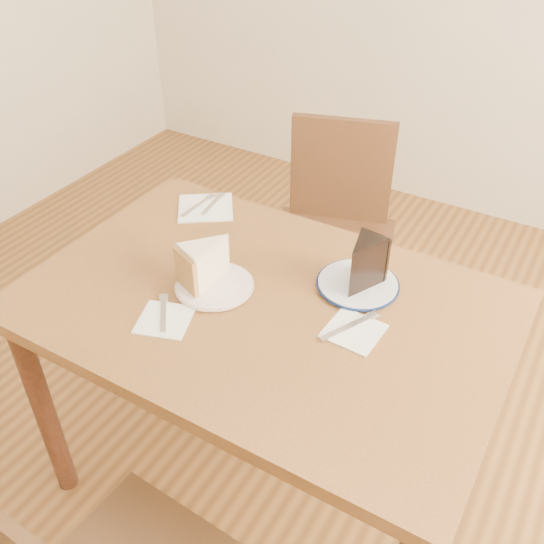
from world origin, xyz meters
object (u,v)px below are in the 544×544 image
at_px(plate_navy, 358,284).
at_px(carrot_cake, 209,263).
at_px(chocolate_cake, 362,267).
at_px(chair_far, 333,235).
at_px(table, 264,330).
at_px(plate_cream, 215,286).

relative_size(plate_navy, carrot_cake, 1.63).
relative_size(plate_navy, chocolate_cake, 1.66).
distance_m(chair_far, plate_navy, 0.67).
bearing_deg(plate_navy, table, -135.48).
distance_m(table, carrot_cake, 0.23).
bearing_deg(chair_far, carrot_cake, 70.63).
bearing_deg(plate_navy, plate_cream, -148.41).
height_order(plate_cream, plate_navy, same).
distance_m(table, plate_navy, 0.27).
bearing_deg(carrot_cake, plate_cream, -6.87).
xyz_separation_m(plate_navy, carrot_cake, (-0.34, -0.18, 0.06)).
xyz_separation_m(chair_far, plate_cream, (-0.00, -0.73, 0.26)).
bearing_deg(table, chocolate_cake, 40.51).
relative_size(plate_cream, carrot_cake, 1.55).
bearing_deg(chocolate_cake, plate_navy, -47.39).
xyz_separation_m(plate_cream, carrot_cake, (-0.02, 0.01, 0.06)).
distance_m(carrot_cake, chocolate_cake, 0.39).
bearing_deg(plate_navy, chocolate_cake, -53.93).
distance_m(plate_cream, carrot_cake, 0.06).
bearing_deg(carrot_cake, table, 24.07).
height_order(table, chocolate_cake, chocolate_cake).
relative_size(plate_cream, plate_navy, 0.95).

